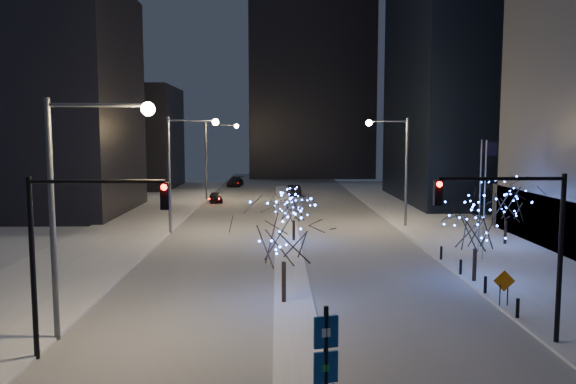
{
  "coord_description": "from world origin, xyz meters",
  "views": [
    {
      "loc": [
        -0.85,
        -20.8,
        8.55
      ],
      "look_at": [
        -0.15,
        13.46,
        5.0
      ],
      "focal_mm": 35.0,
      "sensor_mm": 36.0,
      "label": 1
    }
  ],
  "objects_px": {
    "construction_sign": "(504,284)",
    "holiday_tree_median_far": "(294,206)",
    "street_lamp_east": "(397,157)",
    "traffic_signal_west": "(73,236)",
    "traffic_signal_east": "(523,230)",
    "street_lamp_w_near": "(77,185)",
    "car_mid": "(294,190)",
    "holiday_tree_plaza_far": "(507,200)",
    "holiday_tree_plaza_near": "(476,224)",
    "street_lamp_w_far": "(214,150)",
    "wayfinding_sign": "(326,360)",
    "car_near": "(216,197)",
    "street_lamp_w_mid": "(181,158)",
    "car_far": "(235,182)",
    "holiday_tree_median_near": "(284,232)"
  },
  "relations": [
    {
      "from": "construction_sign",
      "to": "holiday_tree_median_far",
      "type": "bearing_deg",
      "value": 123.49
    },
    {
      "from": "street_lamp_east",
      "to": "traffic_signal_west",
      "type": "bearing_deg",
      "value": -121.69
    },
    {
      "from": "traffic_signal_east",
      "to": "street_lamp_w_near",
      "type": "bearing_deg",
      "value": 176.79
    },
    {
      "from": "car_mid",
      "to": "holiday_tree_plaza_far",
      "type": "relative_size",
      "value": 0.83
    },
    {
      "from": "traffic_signal_east",
      "to": "holiday_tree_plaza_near",
      "type": "bearing_deg",
      "value": 80.7
    },
    {
      "from": "street_lamp_w_far",
      "to": "traffic_signal_east",
      "type": "height_order",
      "value": "street_lamp_w_far"
    },
    {
      "from": "street_lamp_w_far",
      "to": "street_lamp_w_near",
      "type": "bearing_deg",
      "value": -90.0
    },
    {
      "from": "street_lamp_w_far",
      "to": "wayfinding_sign",
      "type": "distance_m",
      "value": 58.91
    },
    {
      "from": "street_lamp_w_near",
      "to": "car_near",
      "type": "bearing_deg",
      "value": 89.43
    },
    {
      "from": "street_lamp_w_mid",
      "to": "street_lamp_w_far",
      "type": "xyz_separation_m",
      "value": [
        0.0,
        25.0,
        0.0
      ]
    },
    {
      "from": "holiday_tree_plaza_near",
      "to": "holiday_tree_plaza_far",
      "type": "xyz_separation_m",
      "value": [
        6.21,
        10.81,
        0.06
      ]
    },
    {
      "from": "car_far",
      "to": "holiday_tree_plaza_near",
      "type": "bearing_deg",
      "value": -67.37
    },
    {
      "from": "car_near",
      "to": "street_lamp_w_far",
      "type": "bearing_deg",
      "value": 89.2
    },
    {
      "from": "street_lamp_w_mid",
      "to": "car_far",
      "type": "distance_m",
      "value": 44.23
    },
    {
      "from": "traffic_signal_east",
      "to": "car_far",
      "type": "relative_size",
      "value": 1.35
    },
    {
      "from": "holiday_tree_plaza_near",
      "to": "holiday_tree_plaza_far",
      "type": "bearing_deg",
      "value": 60.1
    },
    {
      "from": "street_lamp_east",
      "to": "construction_sign",
      "type": "distance_m",
      "value": 24.72
    },
    {
      "from": "traffic_signal_west",
      "to": "traffic_signal_east",
      "type": "xyz_separation_m",
      "value": [
        17.38,
        1.0,
        0.0
      ]
    },
    {
      "from": "street_lamp_w_mid",
      "to": "wayfinding_sign",
      "type": "bearing_deg",
      "value": -74.05
    },
    {
      "from": "street_lamp_w_mid",
      "to": "holiday_tree_plaza_near",
      "type": "relative_size",
      "value": 1.96
    },
    {
      "from": "street_lamp_w_mid",
      "to": "street_lamp_w_near",
      "type": "bearing_deg",
      "value": -90.0
    },
    {
      "from": "street_lamp_w_far",
      "to": "construction_sign",
      "type": "relative_size",
      "value": 5.64
    },
    {
      "from": "street_lamp_w_near",
      "to": "street_lamp_east",
      "type": "height_order",
      "value": "same"
    },
    {
      "from": "wayfinding_sign",
      "to": "traffic_signal_west",
      "type": "bearing_deg",
      "value": 131.59
    },
    {
      "from": "street_lamp_w_mid",
      "to": "holiday_tree_median_far",
      "type": "xyz_separation_m",
      "value": [
        9.44,
        -3.93,
        -3.58
      ]
    },
    {
      "from": "street_lamp_w_far",
      "to": "car_far",
      "type": "xyz_separation_m",
      "value": [
        1.33,
        18.83,
        -5.75
      ]
    },
    {
      "from": "street_lamp_w_near",
      "to": "traffic_signal_west",
      "type": "distance_m",
      "value": 2.7
    },
    {
      "from": "street_lamp_w_mid",
      "to": "street_lamp_w_far",
      "type": "relative_size",
      "value": 1.0
    },
    {
      "from": "car_mid",
      "to": "traffic_signal_east",
      "type": "bearing_deg",
      "value": 90.98
    },
    {
      "from": "street_lamp_w_far",
      "to": "construction_sign",
      "type": "xyz_separation_m",
      "value": [
        19.24,
        -46.16,
        -5.28
      ]
    },
    {
      "from": "construction_sign",
      "to": "street_lamp_w_far",
      "type": "bearing_deg",
      "value": 116.48
    },
    {
      "from": "street_lamp_w_mid",
      "to": "holiday_tree_plaza_near",
      "type": "distance_m",
      "value": 25.66
    },
    {
      "from": "street_lamp_w_far",
      "to": "holiday_tree_median_near",
      "type": "distance_m",
      "value": 46.17
    },
    {
      "from": "traffic_signal_west",
      "to": "construction_sign",
      "type": "height_order",
      "value": "traffic_signal_west"
    },
    {
      "from": "car_far",
      "to": "holiday_tree_median_near",
      "type": "relative_size",
      "value": 0.97
    },
    {
      "from": "traffic_signal_west",
      "to": "construction_sign",
      "type": "xyz_separation_m",
      "value": [
        18.74,
        5.84,
        -3.54
      ]
    },
    {
      "from": "street_lamp_w_far",
      "to": "holiday_tree_median_far",
      "type": "relative_size",
      "value": 2.39
    },
    {
      "from": "holiday_tree_plaza_far",
      "to": "wayfinding_sign",
      "type": "bearing_deg",
      "value": -120.69
    },
    {
      "from": "holiday_tree_median_far",
      "to": "holiday_tree_plaza_far",
      "type": "bearing_deg",
      "value": -6.12
    },
    {
      "from": "traffic_signal_west",
      "to": "car_far",
      "type": "height_order",
      "value": "traffic_signal_west"
    },
    {
      "from": "street_lamp_w_near",
      "to": "construction_sign",
      "type": "height_order",
      "value": "street_lamp_w_near"
    },
    {
      "from": "street_lamp_w_far",
      "to": "traffic_signal_west",
      "type": "height_order",
      "value": "street_lamp_w_far"
    },
    {
      "from": "holiday_tree_plaza_far",
      "to": "wayfinding_sign",
      "type": "xyz_separation_m",
      "value": [
        -16.22,
        -27.33,
        -1.12
      ]
    },
    {
      "from": "holiday_tree_median_near",
      "to": "holiday_tree_plaza_near",
      "type": "bearing_deg",
      "value": 19.18
    },
    {
      "from": "street_lamp_w_mid",
      "to": "traffic_signal_west",
      "type": "height_order",
      "value": "street_lamp_w_mid"
    },
    {
      "from": "car_near",
      "to": "holiday_tree_median_far",
      "type": "relative_size",
      "value": 0.92
    },
    {
      "from": "street_lamp_east",
      "to": "holiday_tree_median_near",
      "type": "xyz_separation_m",
      "value": [
        -10.58,
        -23.3,
        -2.76
      ]
    },
    {
      "from": "street_lamp_east",
      "to": "holiday_tree_median_far",
      "type": "distance_m",
      "value": 12.34
    },
    {
      "from": "street_lamp_w_mid",
      "to": "holiday_tree_median_near",
      "type": "bearing_deg",
      "value": -67.43
    },
    {
      "from": "street_lamp_east",
      "to": "car_near",
      "type": "relative_size",
      "value": 2.61
    }
  ]
}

